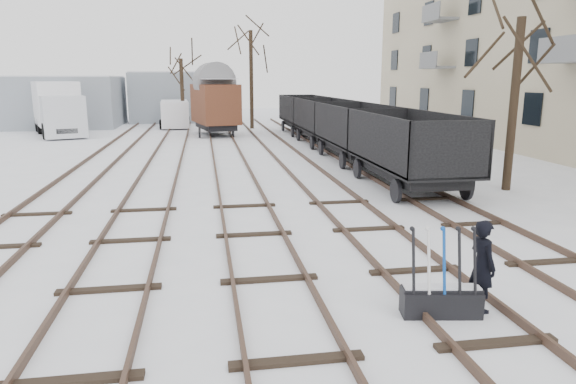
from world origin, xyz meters
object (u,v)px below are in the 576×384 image
Objects in this scene: ground_frame at (441,299)px; box_van_wagon at (215,103)px; lorry at (57,108)px; worker at (482,266)px; panel_van at (175,114)px; freight_wagon_a at (407,160)px.

box_van_wagon is (-2.93, 28.91, 1.97)m from ground_frame.
lorry is (-13.80, 31.00, 1.61)m from ground_frame.
worker is 0.32× the size of panel_van.
freight_wagon_a is 27.14m from panel_van.
ground_frame is at bearing -95.92° from box_van_wagon.
lorry reaches higher than freight_wagon_a.
box_van_wagon is 7.16m from panel_van.
box_van_wagon is at bearing 0.30° from worker.
panel_van is at bearing 8.35° from lorry.
lorry reaches higher than panel_van.
freight_wagon_a is at bearing -73.04° from panel_van.
lorry is at bearing 123.16° from ground_frame.
freight_wagon_a is at bearing 80.19° from ground_frame.
panel_van is (-3.07, 6.37, -1.14)m from box_van_wagon.
ground_frame is 0.27× the size of box_van_wagon.
lorry is at bearing 18.23° from worker.
freight_wagon_a is 0.77× the size of lorry.
worker is 29.08m from box_van_wagon.
box_van_wagon is at bearing -31.31° from lorry.
lorry is at bearing 129.03° from freight_wagon_a.
panel_van reaches higher than ground_frame.
freight_wagon_a is at bearing -22.11° from worker.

